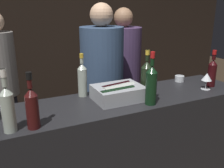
{
  "coord_description": "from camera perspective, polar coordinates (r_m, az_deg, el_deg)",
  "views": [
    {
      "loc": [
        -0.75,
        -1.28,
        1.68
      ],
      "look_at": [
        0.0,
        0.28,
        1.13
      ],
      "focal_mm": 40.0,
      "sensor_mm": 36.0,
      "label": 1
    }
  ],
  "objects": [
    {
      "name": "rose_wine_bottle",
      "position": [
        1.9,
        -6.79,
        1.24
      ],
      "size": [
        0.07,
        0.07,
        0.33
      ],
      "color": "#9EA899",
      "rests_on": "bar_counter"
    },
    {
      "name": "wall_back_chalkboard",
      "position": [
        3.75,
        -14.39,
        12.73
      ],
      "size": [
        6.4,
        0.06,
        2.8
      ],
      "color": "black",
      "rests_on": "ground_plane"
    },
    {
      "name": "red_wine_bottle_burgundy",
      "position": [
        1.74,
        8.97,
        0.06
      ],
      "size": [
        0.08,
        0.08,
        0.37
      ],
      "color": "black",
      "rests_on": "bar_counter"
    },
    {
      "name": "wine_glass",
      "position": [
        2.19,
        20.84,
        1.4
      ],
      "size": [
        0.08,
        0.08,
        0.14
      ],
      "color": "silver",
      "rests_on": "bar_counter"
    },
    {
      "name": "white_wine_bottle",
      "position": [
        1.46,
        -22.74,
        -4.86
      ],
      "size": [
        0.07,
        0.07,
        0.36
      ],
      "color": "#9EA899",
      "rests_on": "bar_counter"
    },
    {
      "name": "person_in_hoodie",
      "position": [
        2.92,
        2.45,
        2.26
      ],
      "size": [
        0.41,
        0.41,
        1.66
      ],
      "rotation": [
        0.0,
        0.0,
        -0.7
      ],
      "color": "black",
      "rests_on": "ground_plane"
    },
    {
      "name": "red_wine_bottle_black_foil",
      "position": [
        1.46,
        -17.82,
        -4.84
      ],
      "size": [
        0.07,
        0.07,
        0.33
      ],
      "color": "#380F0F",
      "rests_on": "bar_counter"
    },
    {
      "name": "person_blond_tee",
      "position": [
        2.42,
        -2.23,
        -0.26
      ],
      "size": [
        0.41,
        0.41,
        1.71
      ],
      "rotation": [
        0.0,
        0.0,
        -2.68
      ],
      "color": "black",
      "rests_on": "ground_plane"
    },
    {
      "name": "bar_counter",
      "position": [
        2.07,
        0.32,
        -16.96
      ],
      "size": [
        2.21,
        0.52,
        1.01
      ],
      "color": "black",
      "rests_on": "ground_plane"
    },
    {
      "name": "champagne_bottle",
      "position": [
        1.95,
        7.9,
        1.74
      ],
      "size": [
        0.09,
        0.09,
        0.35
      ],
      "color": "black",
      "rests_on": "bar_counter"
    },
    {
      "name": "ice_bin_with_bottles",
      "position": [
        1.83,
        1.41,
        -1.86
      ],
      "size": [
        0.35,
        0.27,
        0.12
      ],
      "color": "#9EA0A5",
      "rests_on": "bar_counter"
    },
    {
      "name": "red_wine_bottle_tall",
      "position": [
        2.29,
        21.91,
        2.68
      ],
      "size": [
        0.07,
        0.07,
        0.31
      ],
      "color": "black",
      "rests_on": "bar_counter"
    },
    {
      "name": "candle_votive",
      "position": [
        2.36,
        15.17,
        1.21
      ],
      "size": [
        0.08,
        0.08,
        0.05
      ],
      "color": "silver",
      "rests_on": "bar_counter"
    },
    {
      "name": "person_grey_polo",
      "position": [
        2.99,
        -23.97,
        0.94
      ],
      "size": [
        0.35,
        0.35,
        1.63
      ],
      "rotation": [
        0.0,
        0.0,
        1.69
      ],
      "color": "black",
      "rests_on": "ground_plane"
    }
  ]
}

